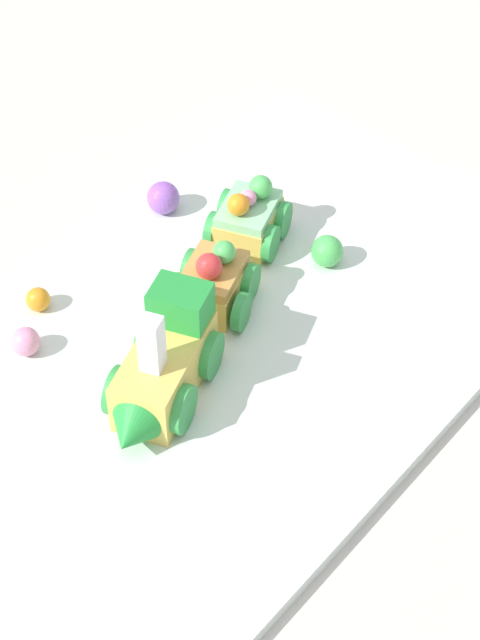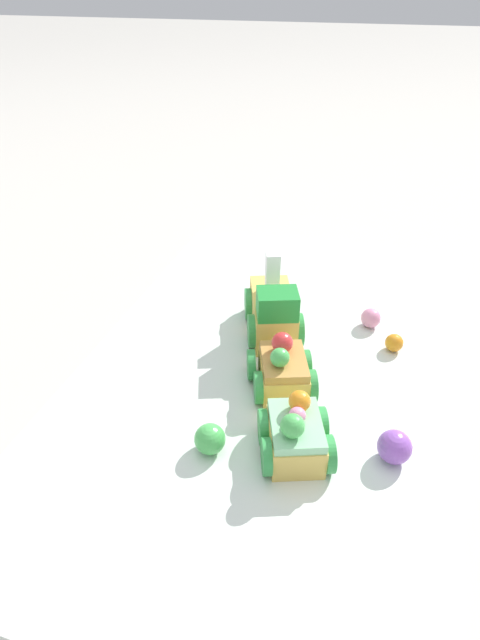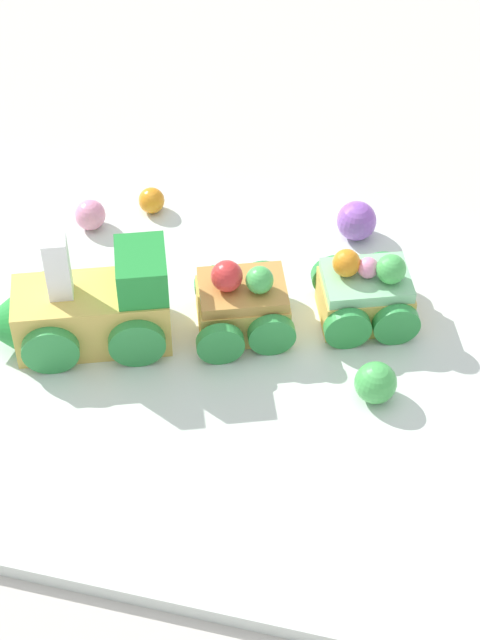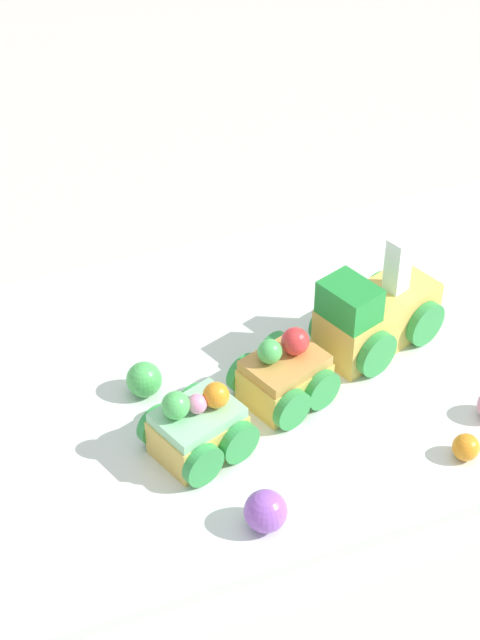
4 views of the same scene
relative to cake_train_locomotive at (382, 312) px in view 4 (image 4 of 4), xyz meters
The scene contains 8 objects.
ground_plane 0.09m from the cake_train_locomotive, behind, with size 10.00×10.00×0.00m, color beige.
display_board 0.09m from the cake_train_locomotive, behind, with size 0.63×0.38×0.01m, color silver.
cake_train_locomotive is the anchor object (origin of this frame).
cake_car_caramel 0.11m from the cake_train_locomotive, 160.12° to the right, with size 0.08×0.08×0.06m.
cake_car_mint 0.20m from the cake_train_locomotive, 159.99° to the right, with size 0.08×0.08×0.06m.
gumball_orange 0.15m from the cake_train_locomotive, 91.24° to the right, with size 0.02×0.02×0.02m, color orange.
gumball_green 0.21m from the cake_train_locomotive, behind, with size 0.03×0.03×0.03m, color #4CBC56.
gumball_purple 0.23m from the cake_train_locomotive, 137.26° to the right, with size 0.03×0.03×0.03m, color #9956C6.
Camera 4 is at (-0.28, -0.60, 0.60)m, focal length 60.00 mm.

